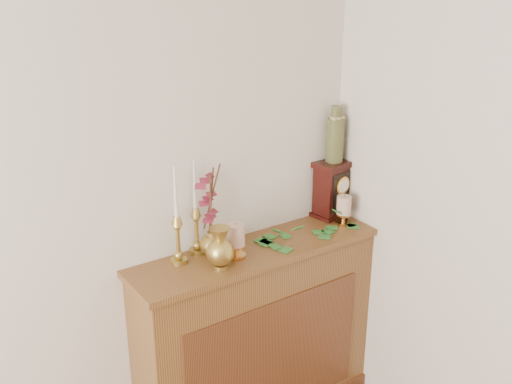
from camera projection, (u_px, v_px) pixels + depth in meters
console_shelf at (257, 338)px, 2.92m from camera, size 1.24×0.34×0.93m
candlestick_left at (178, 232)px, 2.55m from camera, size 0.07×0.07×0.45m
candlestick_center at (196, 223)px, 2.64m from camera, size 0.07×0.07×0.44m
bud_vase at (220, 249)px, 2.52m from camera, size 0.12×0.12×0.19m
ginger_jar at (209, 213)px, 2.62m from camera, size 0.18×0.19×0.44m
pillar_candle_left at (236, 239)px, 2.62m from camera, size 0.09×0.09×0.17m
pillar_candle_right at (344, 209)px, 2.96m from camera, size 0.08×0.08×0.16m
ivy_garland at (298, 235)px, 2.84m from camera, size 0.54×0.24×0.09m
mantel_clock at (333, 189)px, 3.04m from camera, size 0.21×0.16×0.29m
ceramic_vase at (335, 137)px, 2.95m from camera, size 0.09×0.09×0.28m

